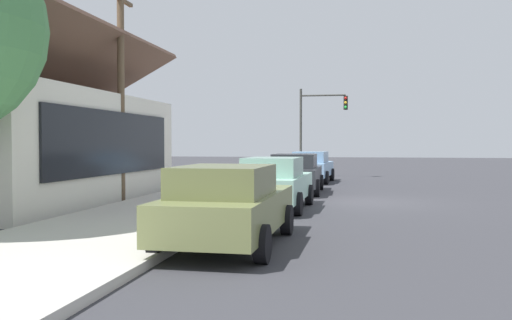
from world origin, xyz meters
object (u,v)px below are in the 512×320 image
object	(u,v)px
traffic_light_main	(319,118)
utility_pole_wooden	(121,87)
car_skyblue	(312,167)
fire_hydrant_red	(239,188)
car_seafoam	(275,183)
car_charcoal	(296,173)
car_olive	(228,205)

from	to	relation	value
traffic_light_main	utility_pole_wooden	size ratio (longest dim) A/B	0.69
car_skyblue	fire_hydrant_red	size ratio (longest dim) A/B	6.36
car_seafoam	car_skyblue	bearing A→B (deg)	0.84
car_skyblue	car_charcoal	bearing A→B (deg)	-178.02
utility_pole_wooden	traffic_light_main	bearing A→B (deg)	-21.31
car_seafoam	traffic_light_main	bearing A→B (deg)	0.69
car_charcoal	utility_pole_wooden	xyz separation A→B (m)	(-4.45, 5.47, 3.11)
car_seafoam	car_skyblue	size ratio (longest dim) A/B	1.00
traffic_light_main	fire_hydrant_red	xyz separation A→B (m)	(-14.00, 1.66, -2.99)
car_seafoam	utility_pole_wooden	bearing A→B (deg)	79.97
traffic_light_main	car_olive	bearing A→B (deg)	179.56
car_skyblue	traffic_light_main	world-z (taller)	traffic_light_main
car_skyblue	utility_pole_wooden	bearing A→B (deg)	155.25
car_seafoam	utility_pole_wooden	size ratio (longest dim) A/B	0.60
car_olive	car_skyblue	xyz separation A→B (m)	(17.71, -0.09, -0.00)
car_charcoal	traffic_light_main	xyz separation A→B (m)	(10.06, -0.19, 2.67)
car_skyblue	fire_hydrant_red	bearing A→B (deg)	174.13
car_seafoam	car_skyblue	distance (m)	11.69
car_seafoam	traffic_light_main	distance (m)	15.84
car_seafoam	fire_hydrant_red	size ratio (longest dim) A/B	6.37
traffic_light_main	utility_pole_wooden	bearing A→B (deg)	158.69
car_charcoal	fire_hydrant_red	xyz separation A→B (m)	(-3.94, 1.47, -0.32)
fire_hydrant_red	car_seafoam	bearing A→B (deg)	-137.48
car_charcoal	fire_hydrant_red	world-z (taller)	car_charcoal
utility_pole_wooden	car_charcoal	bearing A→B (deg)	-50.86
car_charcoal	utility_pole_wooden	size ratio (longest dim) A/B	0.64
car_olive	utility_pole_wooden	xyz separation A→B (m)	(7.13, 5.49, 3.11)
car_olive	utility_pole_wooden	size ratio (longest dim) A/B	0.63
car_seafoam	car_skyblue	world-z (taller)	same
car_skyblue	fire_hydrant_red	xyz separation A→B (m)	(-10.07, 1.58, -0.32)
car_seafoam	fire_hydrant_red	distance (m)	2.21
car_skyblue	car_olive	bearing A→B (deg)	-177.23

